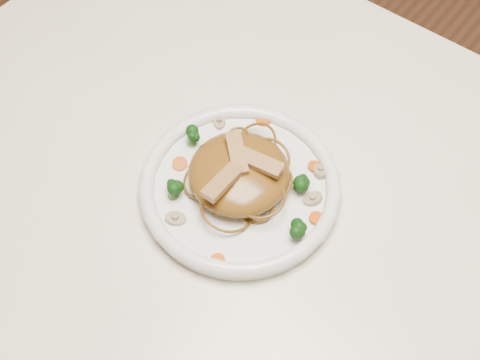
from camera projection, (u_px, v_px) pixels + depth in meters
The scene contains 19 objects.
table at pixel (289, 243), 0.89m from camera, with size 1.20×0.80×0.75m.
plate at pixel (240, 189), 0.81m from camera, with size 0.26×0.26×0.02m, color white.
noodle_mound at pixel (239, 173), 0.79m from camera, with size 0.13×0.13×0.04m, color brown.
chicken_a at pixel (259, 162), 0.77m from camera, with size 0.06×0.02×0.01m, color #9E754B.
chicken_b at pixel (237, 153), 0.78m from camera, with size 0.06×0.02×0.01m, color #9E754B.
chicken_c at pixel (223, 181), 0.76m from camera, with size 0.06×0.02×0.01m, color #9E754B.
broccoli_0 at pixel (299, 182), 0.80m from camera, with size 0.02×0.02×0.03m, color #0D350B, non-canonical shape.
broccoli_1 at pixel (191, 136), 0.83m from camera, with size 0.03×0.03×0.03m, color #0D350B, non-canonical shape.
broccoli_2 at pixel (172, 189), 0.79m from camera, with size 0.03×0.03×0.03m, color #0D350B, non-canonical shape.
broccoli_3 at pixel (296, 227), 0.76m from camera, with size 0.03×0.03×0.03m, color #0D350B, non-canonical shape.
carrot_0 at pixel (314, 166), 0.82m from camera, with size 0.02×0.02×0.01m, color #BD4B06.
carrot_1 at pixel (180, 164), 0.82m from camera, with size 0.02×0.02×0.01m, color #BD4B06.
carrot_2 at pixel (316, 218), 0.78m from camera, with size 0.02×0.02×0.01m, color #BD4B06.
carrot_3 at pixel (263, 120), 0.86m from camera, with size 0.02×0.02×0.01m, color #BD4B06.
carrot_4 at pixel (218, 261), 0.75m from camera, with size 0.02×0.02×0.01m, color #BD4B06.
mushroom_0 at pixel (176, 218), 0.78m from camera, with size 0.03×0.03×0.01m, color tan.
mushroom_1 at pixel (312, 199), 0.79m from camera, with size 0.03×0.03×0.01m, color tan.
mushroom_2 at pixel (219, 122), 0.86m from camera, with size 0.02×0.02×0.01m, color tan.
mushroom_3 at pixel (320, 170), 0.82m from camera, with size 0.03×0.03×0.01m, color tan.
Camera 1 is at (0.19, -0.37, 1.45)m, focal length 46.49 mm.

